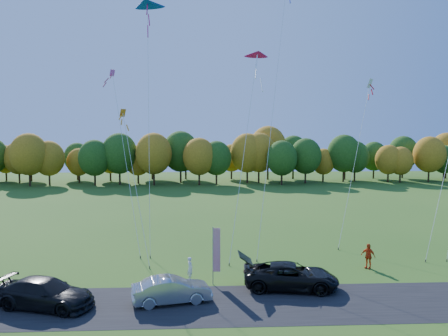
{
  "coord_description": "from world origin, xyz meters",
  "views": [
    {
      "loc": [
        -1.65,
        -28.12,
        9.79
      ],
      "look_at": [
        0.0,
        6.0,
        7.0
      ],
      "focal_mm": 35.0,
      "sensor_mm": 36.0,
      "label": 1
    }
  ],
  "objects_px": {
    "black_suv": "(291,276)",
    "feather_flag": "(216,249)",
    "silver_sedan": "(172,290)",
    "person_east": "(368,256)"
  },
  "relations": [
    {
      "from": "silver_sedan",
      "to": "person_east",
      "type": "distance_m",
      "value": 14.84
    },
    {
      "from": "person_east",
      "to": "feather_flag",
      "type": "xyz_separation_m",
      "value": [
        -11.07,
        -2.83,
        1.4
      ]
    },
    {
      "from": "black_suv",
      "to": "silver_sedan",
      "type": "bearing_deg",
      "value": 112.8
    },
    {
      "from": "black_suv",
      "to": "person_east",
      "type": "distance_m",
      "value": 7.4
    },
    {
      "from": "black_suv",
      "to": "silver_sedan",
      "type": "height_order",
      "value": "black_suv"
    },
    {
      "from": "person_east",
      "to": "feather_flag",
      "type": "bearing_deg",
      "value": -120.39
    },
    {
      "from": "black_suv",
      "to": "feather_flag",
      "type": "height_order",
      "value": "feather_flag"
    },
    {
      "from": "black_suv",
      "to": "feather_flag",
      "type": "relative_size",
      "value": 1.54
    },
    {
      "from": "black_suv",
      "to": "feather_flag",
      "type": "bearing_deg",
      "value": 86.56
    },
    {
      "from": "person_east",
      "to": "feather_flag",
      "type": "distance_m",
      "value": 11.51
    }
  ]
}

